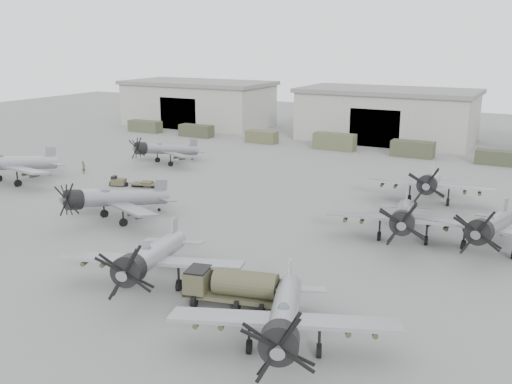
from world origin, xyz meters
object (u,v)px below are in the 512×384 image
aircraft_near_2 (284,317)px  aircraft_far_1 (430,182)px  aircraft_mid_3 (490,227)px  aircraft_near_1 (150,258)px  tug_trailer (129,183)px  fuel_tanker (232,285)px  aircraft_far_0 (163,150)px  aircraft_mid_1 (111,199)px  aircraft_mid_2 (404,217)px  ground_crew (84,167)px  aircraft_mid_0 (5,164)px

aircraft_near_2 → aircraft_far_1: bearing=67.1°
aircraft_far_1 → aircraft_mid_3: bearing=-66.7°
aircraft_near_1 → tug_trailer: (-20.06, 21.35, -1.86)m
aircraft_near_2 → fuel_tanker: aircraft_near_2 is taller
aircraft_mid_3 → aircraft_far_1: bearing=126.2°
aircraft_mid_3 → aircraft_far_0: bearing=166.6°
aircraft_far_1 → aircraft_far_0: bearing=168.4°
aircraft_mid_1 → aircraft_mid_2: aircraft_mid_2 is taller
aircraft_mid_2 → aircraft_far_0: bearing=145.4°
aircraft_mid_3 → aircraft_far_0: 46.19m
aircraft_mid_3 → ground_crew: bearing=179.0°
aircraft_near_1 → aircraft_mid_1: bearing=121.9°
aircraft_far_0 → tug_trailer: (4.00, -11.76, -1.60)m
aircraft_mid_0 → aircraft_near_2: bearing=-14.6°
aircraft_far_1 → fuel_tanker: size_ratio=1.97×
aircraft_near_2 → aircraft_far_0: size_ratio=1.12×
aircraft_mid_0 → fuel_tanker: 42.35m
aircraft_far_1 → fuel_tanker: 30.38m
aircraft_mid_0 → fuel_tanker: (39.69, -14.75, -1.11)m
aircraft_near_2 → ground_crew: size_ratio=7.71×
aircraft_mid_1 → aircraft_mid_2: (25.54, 7.15, 0.11)m
aircraft_far_0 → aircraft_far_1: bearing=16.9°
aircraft_mid_1 → fuel_tanker: (18.77, -9.63, -0.83)m
aircraft_far_1 → tug_trailer: (-32.37, -8.94, -1.88)m
aircraft_far_0 → fuel_tanker: size_ratio=1.70×
aircraft_far_1 → ground_crew: bearing=-178.3°
aircraft_near_2 → aircraft_mid_3: (7.86, 21.39, 0.02)m
fuel_tanker → ground_crew: size_ratio=4.06×
aircraft_mid_2 → fuel_tanker: 18.12m
aircraft_mid_0 → aircraft_mid_2: size_ratio=1.07×
fuel_tanker → aircraft_mid_1: bearing=140.0°
aircraft_near_2 → aircraft_far_1: aircraft_far_1 is taller
aircraft_mid_0 → ground_crew: size_ratio=8.53×
aircraft_near_2 → ground_crew: 49.47m
aircraft_near_1 → aircraft_mid_3: (19.57, 17.95, 0.00)m
aircraft_far_0 → aircraft_far_1: (36.37, -2.82, 0.28)m
fuel_tanker → ground_crew: fuel_tanker is taller
ground_crew → aircraft_mid_2: bearing=-118.5°
aircraft_near_2 → fuel_tanker: 6.95m
aircraft_near_1 → aircraft_far_0: 40.93m
aircraft_mid_3 → ground_crew: aircraft_mid_3 is taller
aircraft_mid_1 → ground_crew: size_ratio=7.50×
aircraft_near_2 → aircraft_mid_1: 27.93m
aircraft_near_1 → aircraft_far_0: (-24.06, 33.11, -0.26)m
fuel_tanker → tug_trailer: (-26.17, 20.78, -0.93)m
aircraft_near_1 → aircraft_near_2: (11.72, -3.44, -0.02)m
aircraft_near_2 → aircraft_mid_3: size_ratio=0.97×
aircraft_mid_1 → aircraft_far_1: bearing=58.5°
aircraft_near_1 → aircraft_mid_1: aircraft_near_1 is taller
fuel_tanker → ground_crew: (-35.68, 23.20, -0.58)m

